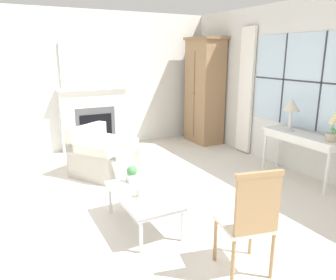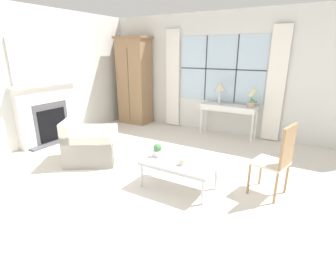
% 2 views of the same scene
% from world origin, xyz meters
% --- Properties ---
extents(ground_plane, '(14.00, 14.00, 0.00)m').
position_xyz_m(ground_plane, '(0.00, 0.00, 0.00)').
color(ground_plane, silver).
extents(wall_back_windowed, '(7.20, 0.14, 2.80)m').
position_xyz_m(wall_back_windowed, '(0.00, 3.02, 1.39)').
color(wall_back_windowed, silver).
rests_on(wall_back_windowed, ground_plane).
extents(wall_left, '(0.06, 7.20, 2.80)m').
position_xyz_m(wall_left, '(-3.03, 0.60, 1.40)').
color(wall_left, silver).
rests_on(wall_left, ground_plane).
extents(fireplace, '(0.34, 1.46, 2.18)m').
position_xyz_m(fireplace, '(-2.91, 0.35, 0.74)').
color(fireplace, '#515156').
rests_on(fireplace, ground_plane).
extents(armoire, '(0.92, 0.59, 2.30)m').
position_xyz_m(armoire, '(-2.33, 2.69, 1.16)').
color(armoire, '#93704C').
rests_on(armoire, ground_plane).
extents(console_table, '(1.30, 0.40, 0.75)m').
position_xyz_m(console_table, '(0.34, 2.74, 0.66)').
color(console_table, white).
rests_on(console_table, ground_plane).
extents(table_lamp, '(0.27, 0.27, 0.52)m').
position_xyz_m(table_lamp, '(0.12, 2.69, 1.15)').
color(table_lamp, silver).
rests_on(table_lamp, console_table).
extents(potted_orchid, '(0.22, 0.17, 0.42)m').
position_xyz_m(potted_orchid, '(0.84, 2.74, 0.92)').
color(potted_orchid, tan).
rests_on(potted_orchid, console_table).
extents(armchair_upholstered, '(1.17, 1.16, 0.80)m').
position_xyz_m(armchair_upholstered, '(-1.34, 0.03, 0.28)').
color(armchair_upholstered, silver).
rests_on(armchair_upholstered, ground_plane).
extents(side_chair_wooden, '(0.52, 0.52, 1.04)m').
position_xyz_m(side_chair_wooden, '(1.79, 0.43, 0.58)').
color(side_chair_wooden, beige).
rests_on(side_chair_wooden, ground_plane).
extents(coffee_table, '(1.08, 0.58, 0.42)m').
position_xyz_m(coffee_table, '(0.54, -0.05, 0.37)').
color(coffee_table, silver).
rests_on(coffee_table, ground_plane).
extents(potted_plant_small, '(0.13, 0.13, 0.21)m').
position_xyz_m(potted_plant_small, '(0.17, -0.03, 0.52)').
color(potted_plant_small, white).
rests_on(potted_plant_small, coffee_table).
extents(pillar_candle, '(0.12, 0.12, 0.11)m').
position_xyz_m(pillar_candle, '(0.63, -0.13, 0.46)').
color(pillar_candle, silver).
rests_on(pillar_candle, coffee_table).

